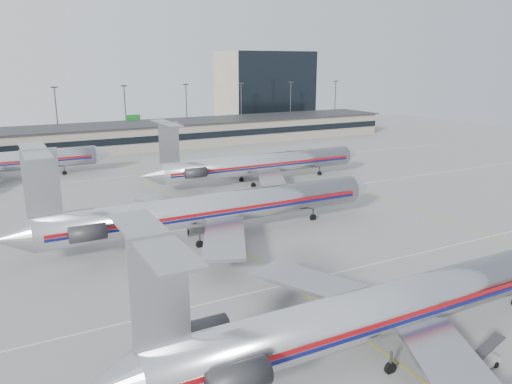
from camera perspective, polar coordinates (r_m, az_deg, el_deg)
ground at (r=43.33m, az=11.02°, el=-15.24°), size 260.00×260.00×0.00m
apron_markings at (r=50.53m, az=3.83°, el=-10.43°), size 160.00×0.15×0.02m
terminal at (r=130.38m, az=-16.95°, el=5.95°), size 162.00×17.00×6.25m
light_mast_row at (r=143.47m, az=-18.24°, el=8.77°), size 163.60×0.40×15.28m
distant_building at (r=179.21m, az=0.96°, el=11.77°), size 30.00×20.00×25.00m
jet_foreground at (r=39.81m, az=15.21°, el=-12.47°), size 47.28×27.84×12.38m
jet_second_row at (r=61.96m, az=-5.57°, el=-1.98°), size 49.39×29.08×12.93m
jet_third_row at (r=90.38m, az=0.12°, el=3.22°), size 44.31×27.25×12.12m
belt_loader at (r=41.09m, az=24.24°, el=-17.26°), size 3.97×1.48×2.07m
ramp_worker_near at (r=41.35m, az=22.75°, el=-16.37°), size 0.76×0.72×1.74m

